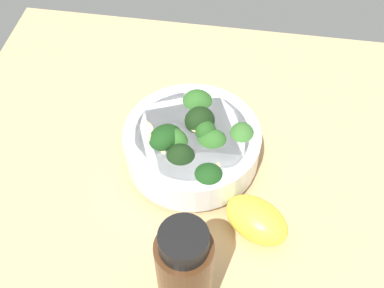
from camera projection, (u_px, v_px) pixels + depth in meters
The scene contains 4 objects.
ground_plane at pixel (167, 182), 67.62cm from camera, with size 64.87×64.87×4.83cm, color tan.
bowl_of_broccoli at pixel (193, 143), 63.44cm from camera, with size 18.04×18.04×9.14cm.
lemon_wedge at pixel (257, 220), 58.69cm from camera, with size 8.39×5.49×4.42cm, color yellow.
bottle_tall at pixel (185, 278), 47.61cm from camera, with size 5.51×5.51×17.54cm.
Camera 1 is at (-9.26, 36.39, 54.20)cm, focal length 44.77 mm.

